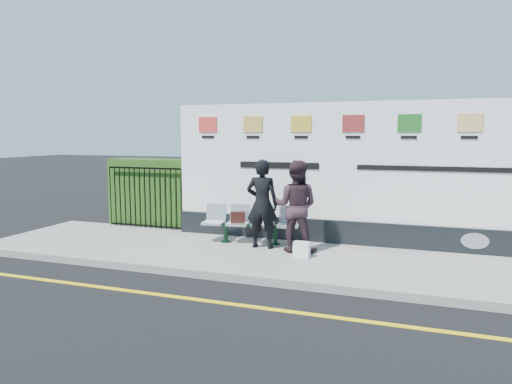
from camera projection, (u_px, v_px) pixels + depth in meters
ground at (278, 310)px, 6.36m from camera, size 80.00×80.00×0.00m
pavement at (315, 260)px, 8.70m from camera, size 14.00×3.00×0.12m
kerb at (296, 284)px, 7.29m from camera, size 14.00×0.18×0.14m
yellow_line at (278, 310)px, 6.36m from camera, size 14.00×0.10×0.01m
billboard at (352, 183)px, 9.64m from camera, size 8.00×0.30×3.00m
hedge at (155, 192)px, 11.76m from camera, size 2.35×0.70×1.70m
railing at (145, 197)px, 11.34m from camera, size 2.05×0.06×1.54m
bench at (250, 233)px, 9.78m from camera, size 2.13×0.84×0.44m
woman_left at (262, 204)px, 9.31m from camera, size 0.69×0.47×1.83m
woman_right at (296, 206)px, 9.04m from camera, size 0.89×0.70×1.82m
handbag_brown at (238, 217)px, 9.78m from camera, size 0.32×0.21×0.24m
carrier_bag_white at (302, 249)px, 8.68m from camera, size 0.30×0.18×0.30m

